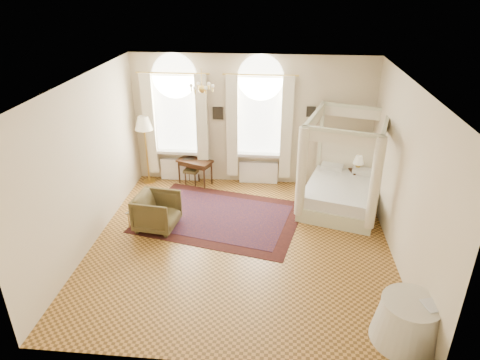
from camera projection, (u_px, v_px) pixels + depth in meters
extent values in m
plane|color=#AC7632|center=(241.00, 244.00, 8.73)|extent=(6.00, 6.00, 0.00)
plane|color=beige|center=(252.00, 121.00, 10.71)|extent=(6.00, 0.00, 6.00)
plane|color=beige|center=(218.00, 269.00, 5.33)|extent=(6.00, 0.00, 6.00)
plane|color=beige|center=(87.00, 165.00, 8.28)|extent=(0.00, 6.00, 6.00)
plane|color=beige|center=(405.00, 177.00, 7.77)|extent=(0.00, 6.00, 6.00)
plane|color=white|center=(241.00, 83.00, 7.31)|extent=(6.00, 6.00, 0.00)
cube|color=white|center=(177.00, 114.00, 10.78)|extent=(1.10, 0.04, 1.90)
cylinder|color=white|center=(174.00, 76.00, 10.37)|extent=(1.10, 0.04, 1.10)
cube|color=white|center=(178.00, 152.00, 11.13)|extent=(1.32, 0.24, 0.08)
cube|color=beige|center=(150.00, 125.00, 10.79)|extent=(0.28, 0.14, 2.60)
cube|color=beige|center=(202.00, 126.00, 10.68)|extent=(0.28, 0.14, 2.60)
cube|color=white|center=(180.00, 169.00, 11.37)|extent=(1.00, 0.12, 0.58)
cube|color=white|center=(260.00, 116.00, 10.60)|extent=(1.10, 0.04, 1.90)
cylinder|color=white|center=(261.00, 78.00, 10.19)|extent=(1.10, 0.04, 1.10)
cube|color=white|center=(259.00, 155.00, 10.95)|extent=(1.32, 0.24, 0.08)
cube|color=beige|center=(232.00, 127.00, 10.62)|extent=(0.28, 0.14, 2.60)
cube|color=beige|center=(286.00, 129.00, 10.50)|extent=(0.28, 0.14, 2.60)
cube|color=white|center=(258.00, 172.00, 11.19)|extent=(1.00, 0.12, 0.58)
cylinder|color=gold|center=(202.00, 78.00, 8.55)|extent=(0.02, 0.02, 0.40)
sphere|color=gold|center=(202.00, 89.00, 8.64)|extent=(0.16, 0.16, 0.16)
sphere|color=beige|center=(213.00, 86.00, 8.59)|extent=(0.07, 0.07, 0.07)
sphere|color=beige|center=(209.00, 84.00, 8.77)|extent=(0.07, 0.07, 0.07)
sphere|color=beige|center=(198.00, 83.00, 8.79)|extent=(0.07, 0.07, 0.07)
sphere|color=beige|center=(191.00, 85.00, 8.63)|extent=(0.07, 0.07, 0.07)
sphere|color=beige|center=(195.00, 88.00, 8.45)|extent=(0.07, 0.07, 0.07)
sphere|color=beige|center=(206.00, 88.00, 8.43)|extent=(0.07, 0.07, 0.07)
cube|color=black|center=(218.00, 113.00, 10.67)|extent=(0.26, 0.03, 0.32)
cube|color=black|center=(311.00, 112.00, 10.43)|extent=(0.22, 0.03, 0.26)
cube|color=beige|center=(340.00, 201.00, 10.02)|extent=(2.12, 2.38, 0.34)
cube|color=silver|center=(341.00, 190.00, 9.89)|extent=(2.00, 2.26, 0.27)
cube|color=beige|center=(350.00, 159.00, 10.53)|extent=(1.58, 0.53, 1.15)
cube|color=beige|center=(320.00, 147.00, 10.66)|extent=(0.11, 0.11, 2.20)
cube|color=beige|center=(383.00, 155.00, 10.16)|extent=(0.11, 0.11, 2.20)
cube|color=beige|center=(301.00, 176.00, 9.08)|extent=(0.11, 0.11, 2.20)
cube|color=beige|center=(375.00, 188.00, 8.58)|extent=(0.11, 0.11, 2.20)
cube|color=beige|center=(356.00, 107.00, 9.94)|extent=(1.58, 0.53, 0.08)
cube|color=beige|center=(342.00, 132.00, 8.35)|extent=(1.58, 0.53, 0.08)
cube|color=beige|center=(315.00, 114.00, 9.40)|extent=(0.63, 1.95, 0.08)
cube|color=beige|center=(386.00, 122.00, 8.90)|extent=(0.63, 1.95, 0.08)
cube|color=beige|center=(355.00, 112.00, 10.00)|extent=(1.62, 0.51, 0.27)
cube|color=beige|center=(342.00, 138.00, 8.41)|extent=(1.62, 0.51, 0.27)
cube|color=beige|center=(315.00, 120.00, 9.46)|extent=(0.61, 1.99, 0.27)
cube|color=beige|center=(386.00, 128.00, 8.95)|extent=(0.61, 1.99, 0.27)
cylinder|color=beige|center=(301.00, 172.00, 9.04)|extent=(0.21, 0.21, 2.01)
cylinder|color=beige|center=(375.00, 184.00, 8.54)|extent=(0.21, 0.21, 2.01)
cube|color=#341F0E|center=(358.00, 182.00, 10.62)|extent=(0.54, 0.51, 0.65)
cylinder|color=gold|center=(358.00, 167.00, 10.43)|extent=(0.11, 0.11, 0.18)
cone|color=beige|center=(359.00, 160.00, 10.35)|extent=(0.26, 0.26, 0.20)
cube|color=#341F0E|center=(195.00, 161.00, 11.00)|extent=(0.99, 0.76, 0.05)
cube|color=#341F0E|center=(195.00, 164.00, 11.04)|extent=(0.88, 0.65, 0.09)
cylinder|color=#341F0E|center=(187.00, 167.00, 11.45)|extent=(0.04, 0.04, 0.62)
cylinder|color=#341F0E|center=(212.00, 173.00, 11.12)|extent=(0.04, 0.04, 0.62)
cylinder|color=#341F0E|center=(179.00, 172.00, 11.17)|extent=(0.04, 0.04, 0.62)
cylinder|color=#341F0E|center=(204.00, 178.00, 10.84)|extent=(0.04, 0.04, 0.62)
imported|color=black|center=(189.00, 158.00, 11.07)|extent=(0.31, 0.22, 0.02)
cube|color=#48401F|center=(192.00, 170.00, 11.13)|extent=(0.41, 0.41, 0.07)
cylinder|color=#341F0E|center=(186.00, 179.00, 11.13)|extent=(0.04, 0.04, 0.34)
cylinder|color=#341F0E|center=(195.00, 180.00, 11.07)|extent=(0.04, 0.04, 0.34)
cylinder|color=#341F0E|center=(189.00, 175.00, 11.36)|extent=(0.04, 0.04, 0.34)
cylinder|color=#341F0E|center=(199.00, 176.00, 11.30)|extent=(0.04, 0.04, 0.34)
imported|color=#43381D|center=(157.00, 212.00, 9.14)|extent=(0.96, 0.94, 0.79)
cube|color=silver|center=(141.00, 211.00, 9.22)|extent=(0.61, 0.48, 0.02)
cylinder|color=gold|center=(129.00, 220.00, 9.22)|extent=(0.02, 0.02, 0.36)
cylinder|color=gold|center=(148.00, 224.00, 9.10)|extent=(0.02, 0.02, 0.36)
cylinder|color=gold|center=(136.00, 214.00, 9.49)|extent=(0.02, 0.02, 0.36)
cylinder|color=gold|center=(155.00, 217.00, 9.37)|extent=(0.02, 0.02, 0.36)
cylinder|color=gold|center=(149.00, 181.00, 11.38)|extent=(0.31, 0.31, 0.03)
cylinder|color=gold|center=(147.00, 154.00, 11.05)|extent=(0.04, 0.04, 1.57)
cone|color=beige|center=(144.00, 123.00, 10.68)|extent=(0.46, 0.46, 0.34)
cube|color=#3D140E|center=(220.00, 217.00, 9.71)|extent=(3.95, 3.21, 0.01)
cube|color=black|center=(220.00, 217.00, 9.70)|extent=(3.30, 2.56, 0.01)
cone|color=beige|center=(408.00, 322.00, 6.32)|extent=(1.05, 1.05, 0.68)
cylinder|color=beige|center=(412.00, 303.00, 6.16)|extent=(0.86, 0.86, 0.04)
imported|color=black|center=(425.00, 307.00, 6.04)|extent=(0.28, 0.33, 0.03)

